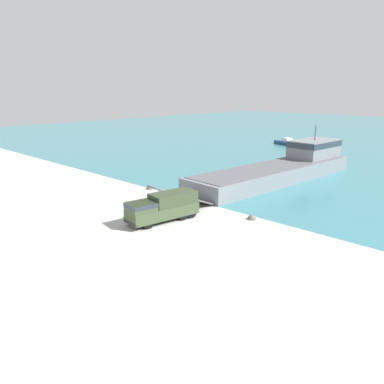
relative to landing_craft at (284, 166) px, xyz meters
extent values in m
plane|color=#B7B5AD|center=(-2.03, -23.53, -1.87)|extent=(240.00, 240.00, 0.00)
cube|color=gray|center=(-0.19, -2.60, -0.74)|extent=(9.61, 32.67, 2.26)
cube|color=#56565B|center=(-0.19, -2.60, 0.43)|extent=(8.93, 31.34, 0.08)
cube|color=gray|center=(0.62, 8.47, 1.91)|extent=(5.74, 9.37, 3.02)
cube|color=#28333D|center=(0.62, 8.47, 2.81)|extent=(5.89, 9.47, 0.91)
cylinder|color=#3F3F42|center=(0.62, 8.47, 4.62)|extent=(0.16, 0.16, 2.40)
cube|color=#56565B|center=(-1.56, -21.39, -0.66)|extent=(6.57, 5.96, 2.26)
cube|color=#3D4C33|center=(1.13, -26.76, -0.82)|extent=(3.68, 8.17, 1.24)
cube|color=#3D4C33|center=(0.73, -29.33, 0.21)|extent=(2.72, 3.01, 0.82)
cube|color=#28333D|center=(0.73, -29.33, 0.42)|extent=(2.80, 3.05, 0.41)
cube|color=#344129|center=(1.34, -25.44, 0.43)|extent=(3.14, 5.31, 1.26)
cube|color=#2D2D2D|center=(0.53, -30.57, -1.29)|extent=(2.54, 0.63, 0.32)
cylinder|color=black|center=(1.75, -29.33, -1.20)|extent=(0.61, 1.37, 1.32)
cylinder|color=black|center=(-0.25, -29.02, -1.20)|extent=(0.61, 1.37, 1.32)
cylinder|color=black|center=(2.43, -25.05, -1.20)|extent=(0.61, 1.37, 1.32)
cylinder|color=black|center=(0.43, -24.73, -1.20)|extent=(0.61, 1.37, 1.32)
cylinder|color=black|center=(2.60, -23.96, -1.20)|extent=(0.61, 1.37, 1.32)
cylinder|color=black|center=(0.60, -23.65, -1.20)|extent=(0.61, 1.37, 1.32)
cylinder|color=#3D4C33|center=(-1.52, -26.10, -1.44)|extent=(0.14, 0.14, 0.86)
cylinder|color=#3D4C33|center=(-1.56, -26.27, -1.44)|extent=(0.14, 0.14, 0.86)
cube|color=#3D4C33|center=(-1.54, -26.18, -0.66)|extent=(0.33, 0.48, 0.68)
sphere|color=tan|center=(-1.54, -26.18, -0.21)|extent=(0.23, 0.23, 0.23)
cube|color=navy|center=(-19.12, 33.86, -1.45)|extent=(6.98, 4.84, 0.84)
cube|color=silver|center=(-18.67, 33.68, -0.57)|extent=(2.48, 2.45, 0.92)
cylinder|color=#333338|center=(-4.98, -20.64, -1.59)|extent=(0.20, 0.20, 0.55)
sphere|color=#333338|center=(-4.98, -20.64, -1.25)|extent=(0.24, 0.24, 0.24)
cube|color=#6B664C|center=(-1.27, -27.85, -1.48)|extent=(1.05, 1.14, 0.77)
sphere|color=#66605B|center=(-10.03, -19.09, -1.87)|extent=(1.04, 1.04, 1.04)
sphere|color=gray|center=(-7.77, -19.13, -1.87)|extent=(0.66, 0.66, 0.66)
sphere|color=#66605B|center=(7.69, -19.81, -1.87)|extent=(0.97, 0.97, 0.97)
camera|label=1|loc=(29.28, -51.84, 11.56)|focal=35.00mm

